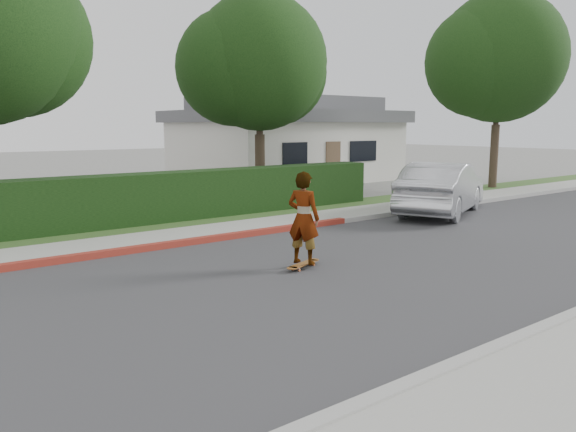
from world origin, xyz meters
name	(u,v)px	position (x,y,z in m)	size (l,w,h in m)	color
ground	(435,252)	(0.00, 0.00, 0.00)	(120.00, 120.00, 0.00)	slate
road	(435,252)	(0.00, 0.00, 0.01)	(60.00, 8.00, 0.01)	#2D2D30
curb_far	(316,224)	(0.00, 4.10, 0.07)	(60.00, 0.20, 0.15)	#9E9E99
curb_red_section	(150,247)	(-5.00, 4.10, 0.08)	(12.00, 0.21, 0.15)	maroon
sidewalk_far	(296,221)	(0.00, 5.00, 0.06)	(60.00, 1.60, 0.12)	gray
planting_strip	(265,214)	(0.00, 6.60, 0.05)	(60.00, 1.60, 0.10)	#2D4C1E
hedge	(169,198)	(-3.00, 7.20, 0.75)	(15.00, 1.00, 1.50)	black
tree_center	(256,67)	(1.49, 9.19, 4.90)	(5.66, 4.84, 7.44)	#33261C
tree_right	(495,61)	(12.49, 6.69, 5.63)	(6.32, 5.60, 8.56)	#33261C
house	(285,140)	(8.00, 16.00, 2.10)	(10.60, 8.60, 4.30)	beige
skateboard	(303,264)	(-3.26, 0.70, 0.09)	(1.03, 0.51, 0.09)	#B15830
skateboarder	(304,218)	(-3.26, 0.70, 1.02)	(0.67, 0.44, 1.84)	white
car_silver	(442,188)	(4.69, 3.40, 0.84)	(1.77, 5.07, 1.67)	silver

